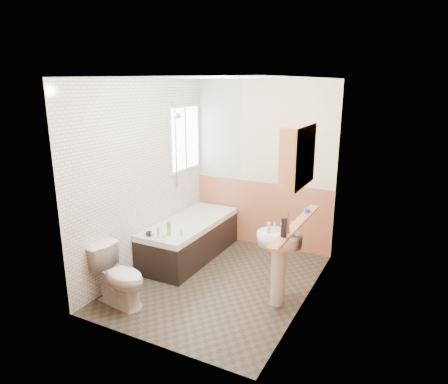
{
  "coord_description": "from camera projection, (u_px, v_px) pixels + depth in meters",
  "views": [
    {
      "loc": [
        2.16,
        -4.06,
        2.45
      ],
      "look_at": [
        0.0,
        0.15,
        1.15
      ],
      "focal_mm": 32.0,
      "sensor_mm": 36.0,
      "label": 1
    }
  ],
  "objects": [
    {
      "name": "wainscot_front",
      "position": [
        150.0,
        297.0,
        3.76
      ],
      "size": [
        2.2,
        0.01,
        1.0
      ],
      "primitive_type": "cube",
      "color": "#D17E55",
      "rests_on": "wall_front"
    },
    {
      "name": "floor",
      "position": [
        219.0,
        282.0,
        5.08
      ],
      "size": [
        2.8,
        2.8,
        0.0
      ],
      "primitive_type": "plane",
      "color": "#302A22",
      "rests_on": "ground"
    },
    {
      "name": "wall_right",
      "position": [
        310.0,
        199.0,
        4.26
      ],
      "size": [
        0.02,
        2.8,
        2.5
      ],
      "primitive_type": "cube",
      "color": "#EEE7C5",
      "rests_on": "ground"
    },
    {
      "name": "sink",
      "position": [
        279.0,
        254.0,
        4.42
      ],
      "size": [
        0.51,
        0.41,
        0.98
      ],
      "rotation": [
        0.0,
        0.0,
        -0.18
      ],
      "color": "white",
      "rests_on": "floor"
    },
    {
      "name": "cream_jar",
      "position": [
        149.0,
        234.0,
        5.12
      ],
      "size": [
        0.09,
        0.09,
        0.05
      ],
      "primitive_type": "cylinder",
      "rotation": [
        0.0,
        0.0,
        0.1
      ],
      "color": "black",
      "rests_on": "bathtub"
    },
    {
      "name": "black_jar",
      "position": [
        308.0,
        211.0,
        4.52
      ],
      "size": [
        0.06,
        0.06,
        0.04
      ],
      "primitive_type": "cylinder",
      "rotation": [
        0.0,
        0.0,
        -0.01
      ],
      "color": "#19339E",
      "rests_on": "pine_shelf"
    },
    {
      "name": "tile_return_back",
      "position": [
        219.0,
        130.0,
        6.13
      ],
      "size": [
        0.75,
        0.01,
        1.5
      ],
      "primitive_type": "cube",
      "color": "white",
      "rests_on": "wall_back"
    },
    {
      "name": "pine_shelf",
      "position": [
        296.0,
        225.0,
        4.17
      ],
      "size": [
        0.1,
        1.45,
        0.03
      ],
      "primitive_type": "cube",
      "color": "#D17E55",
      "rests_on": "wall_right"
    },
    {
      "name": "window",
      "position": [
        185.0,
        138.0,
        5.93
      ],
      "size": [
        0.03,
        0.79,
        0.99
      ],
      "color": "white",
      "rests_on": "wall_left"
    },
    {
      "name": "shower_riser",
      "position": [
        176.0,
        138.0,
        5.68
      ],
      "size": [
        0.11,
        0.08,
        1.25
      ],
      "color": "silver",
      "rests_on": "wall_left"
    },
    {
      "name": "wall_back",
      "position": [
        262.0,
        166.0,
        5.96
      ],
      "size": [
        2.2,
        0.02,
        2.5
      ],
      "primitive_type": "cube",
      "color": "#EEE7C5",
      "rests_on": "ground"
    },
    {
      "name": "soap_bottle",
      "position": [
        291.0,
        233.0,
        4.25
      ],
      "size": [
        0.09,
        0.17,
        0.08
      ],
      "primitive_type": "imported",
      "rotation": [
        0.0,
        0.0,
        0.09
      ],
      "color": "#59C647",
      "rests_on": "sink"
    },
    {
      "name": "orange_bottle",
      "position": [
        181.0,
        234.0,
        5.09
      ],
      "size": [
        0.02,
        0.02,
        0.07
      ],
      "primitive_type": "cylinder",
      "rotation": [
        0.0,
        0.0,
        0.03
      ],
      "color": "#59C647",
      "rests_on": "bathtub"
    },
    {
      "name": "toilet",
      "position": [
        119.0,
        276.0,
        4.5
      ],
      "size": [
        0.74,
        0.48,
        0.68
      ],
      "primitive_type": "imported",
      "rotation": [
        0.0,
        0.0,
        1.43
      ],
      "color": "white",
      "rests_on": "floor"
    },
    {
      "name": "wall_front",
      "position": [
        144.0,
        223.0,
        3.54
      ],
      "size": [
        2.2,
        0.02,
        2.5
      ],
      "primitive_type": "cube",
      "color": "#EEE7C5",
      "rests_on": "ground"
    },
    {
      "name": "wainscot_back",
      "position": [
        261.0,
        214.0,
        6.14
      ],
      "size": [
        2.2,
        0.01,
        1.0
      ],
      "primitive_type": "cube",
      "color": "#D17E55",
      "rests_on": "wall_back"
    },
    {
      "name": "clear_bottle",
      "position": [
        268.0,
        228.0,
        4.36
      ],
      "size": [
        0.04,
        0.04,
        0.11
      ],
      "primitive_type": "cylinder",
      "rotation": [
        0.0,
        0.0,
        0.03
      ],
      "color": "silver",
      "rests_on": "sink"
    },
    {
      "name": "tile_cladding_left",
      "position": [
        145.0,
        177.0,
        5.23
      ],
      "size": [
        0.01,
        2.8,
        2.5
      ],
      "primitive_type": "cube",
      "color": "white",
      "rests_on": "wall_left"
    },
    {
      "name": "medicine_cabinet",
      "position": [
        298.0,
        156.0,
        4.01
      ],
      "size": [
        0.17,
        0.68,
        0.62
      ],
      "color": "#D17E55",
      "rests_on": "wall_right"
    },
    {
      "name": "foam_can",
      "position": [
        284.0,
        227.0,
        3.79
      ],
      "size": [
        0.08,
        0.08,
        0.19
      ],
      "primitive_type": "cylinder",
      "rotation": [
        0.0,
        0.0,
        0.33
      ],
      "color": "black",
      "rests_on": "pine_shelf"
    },
    {
      "name": "ceiling",
      "position": [
        218.0,
        78.0,
        4.42
      ],
      "size": [
        2.8,
        2.8,
        0.0
      ],
      "primitive_type": "plane",
      "rotation": [
        3.14,
        0.0,
        0.0
      ],
      "color": "white",
      "rests_on": "ground"
    },
    {
      "name": "bathtub",
      "position": [
        190.0,
        238.0,
        5.76
      ],
      "size": [
        0.7,
        1.7,
        0.69
      ],
      "color": "black",
      "rests_on": "floor"
    },
    {
      "name": "wainscot_right",
      "position": [
        304.0,
        263.0,
        4.47
      ],
      "size": [
        0.01,
        2.8,
        1.0
      ],
      "primitive_type": "cube",
      "color": "#D17E55",
      "rests_on": "wall_right"
    },
    {
      "name": "blue_gel",
      "position": [
        169.0,
        229.0,
        5.11
      ],
      "size": [
        0.06,
        0.05,
        0.18
      ],
      "primitive_type": "cube",
      "rotation": [
        0.0,
        0.0,
        0.38
      ],
      "color": "#59C647",
      "rests_on": "bathtub"
    },
    {
      "name": "green_bottle",
      "position": [
        288.0,
        221.0,
        3.89
      ],
      "size": [
        0.05,
        0.05,
        0.23
      ],
      "primitive_type": "cone",
      "rotation": [
        0.0,
        0.0,
        0.01
      ],
      "color": "maroon",
      "rests_on": "pine_shelf"
    },
    {
      "name": "wall_left",
      "position": [
        144.0,
        177.0,
        5.24
      ],
      "size": [
        0.02,
        2.8,
        2.5
      ],
      "primitive_type": "cube",
      "color": "#EEE7C5",
      "rests_on": "ground"
    }
  ]
}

